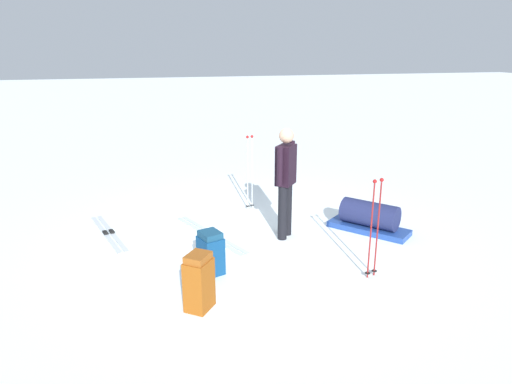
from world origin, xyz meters
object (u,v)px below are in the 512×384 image
backpack_large_dark (211,253)px  ski_poles_planted_near (250,169)px  backpack_bright (199,282)px  gear_sled (369,218)px  ski_poles_planted_far (375,224)px  thermos_bottle (280,224)px  ski_pair_near (109,233)px  skier_standing (286,178)px  ski_pair_far (210,234)px

backpack_large_dark → ski_poles_planted_near: ski_poles_planted_near is taller
backpack_bright → gear_sled: backpack_bright is taller
ski_poles_planted_far → backpack_large_dark: bearing=-17.8°
thermos_bottle → backpack_large_dark: bearing=40.7°
ski_pair_near → backpack_bright: (-1.07, 2.55, 0.31)m
ski_poles_planted_near → thermos_bottle: bearing=99.5°
ski_pair_near → backpack_large_dark: (-1.35, 1.73, 0.27)m
ski_pair_near → thermos_bottle: bearing=167.4°
skier_standing → gear_sled: 1.56m
backpack_large_dark → ski_poles_planted_far: size_ratio=0.44×
backpack_large_dark → ski_pair_near: bearing=-52.1°
gear_sled → backpack_large_dark: bearing=16.1°
backpack_large_dark → backpack_bright: backpack_bright is taller
ski_poles_planted_near → ski_poles_planted_far: bearing=106.2°
ski_poles_planted_far → gear_sled: (-0.72, -1.41, -0.50)m
backpack_large_dark → gear_sled: bearing=-163.9°
gear_sled → thermos_bottle: gear_sled is taller
backpack_bright → gear_sled: size_ratio=0.53×
ski_poles_planted_near → ski_poles_planted_far: (-0.86, 2.95, -0.02)m
backpack_bright → ski_poles_planted_near: 3.47m
backpack_large_dark → thermos_bottle: (-1.31, -1.13, -0.15)m
skier_standing → ski_poles_planted_near: 1.44m
ski_pair_near → ski_poles_planted_near: 2.64m
backpack_large_dark → backpack_bright: (0.27, 0.83, 0.05)m
backpack_bright → gear_sled: bearing=-151.5°
ski_pair_far → thermos_bottle: 1.13m
backpack_large_dark → ski_poles_planted_near: (-1.12, -2.32, 0.47)m
backpack_bright → gear_sled: (-2.96, -1.61, -0.10)m
skier_standing → thermos_bottle: bearing=-90.1°
backpack_bright → ski_poles_planted_near: ski_poles_planted_near is taller
ski_pair_near → backpack_bright: bearing=112.8°
ski_poles_planted_near → gear_sled: size_ratio=1.07×
ski_pair_near → ski_pair_far: size_ratio=0.93×
skier_standing → ski_pair_far: 1.50m
gear_sled → skier_standing: bearing=-5.6°
ski_pair_far → backpack_bright: bearing=77.2°
ski_poles_planted_near → thermos_bottle: size_ratio=5.22×
skier_standing → ski_poles_planted_near: (0.20, -1.41, -0.20)m
backpack_bright → backpack_large_dark: bearing=-108.2°
backpack_bright → thermos_bottle: 2.53m
ski_poles_planted_far → thermos_bottle: ski_poles_planted_far is taller
ski_poles_planted_near → backpack_bright: bearing=66.2°
skier_standing → ski_pair_near: skier_standing is taller
ski_pair_near → backpack_bright: backpack_bright is taller
skier_standing → backpack_bright: 2.44m
ski_poles_planted_far → ski_pair_near: bearing=-35.4°
ski_pair_near → gear_sled: 4.15m
backpack_large_dark → ski_poles_planted_near: 2.62m
skier_standing → backpack_large_dark: bearing=34.8°
ski_pair_far → skier_standing: bearing=162.5°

